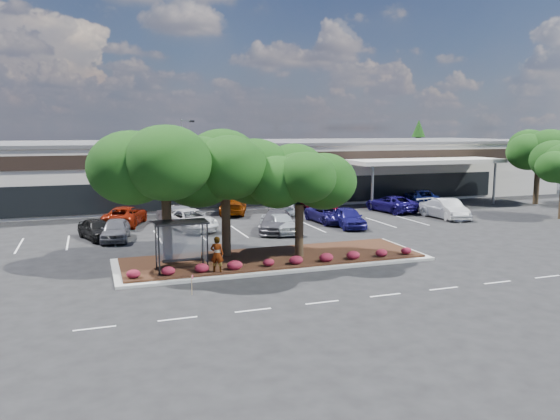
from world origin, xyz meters
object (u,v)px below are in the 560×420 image
object	(u,v)px
car_0	(97,229)
car_1	(116,230)
light_pole	(184,171)
survey_stake	(192,282)

from	to	relation	value
car_0	car_1	size ratio (longest dim) A/B	0.96
light_pole	survey_stake	distance (m)	26.52
survey_stake	car_0	bearing A→B (deg)	104.65
survey_stake	car_1	bearing A→B (deg)	100.89
car_0	car_1	bearing A→B (deg)	-53.77
car_1	light_pole	bearing A→B (deg)	69.19
light_pole	car_1	xyz separation A→B (m)	(-6.76, -11.85, -2.99)
light_pole	car_1	size ratio (longest dim) A/B	1.93
survey_stake	light_pole	bearing A→B (deg)	81.19
light_pole	car_0	bearing A→B (deg)	-125.92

